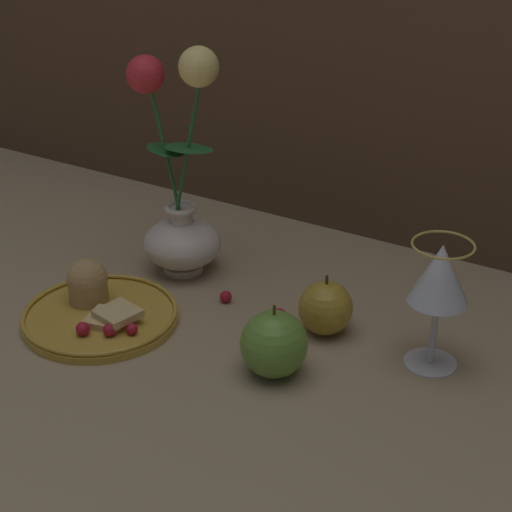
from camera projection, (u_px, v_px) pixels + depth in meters
name	position (u px, v px, depth m)	size (l,w,h in m)	color
ground_plane	(278.00, 333.00, 1.10)	(2.40, 2.40, 0.00)	#9E8966
vase	(180.00, 204.00, 1.20)	(0.14, 0.11, 0.33)	silver
plate_with_pastries	(97.00, 307.00, 1.12)	(0.21, 0.21, 0.07)	gold
wine_glass	(440.00, 278.00, 0.98)	(0.07, 0.07, 0.16)	silver
apple_beside_vase	(274.00, 344.00, 1.00)	(0.08, 0.08, 0.09)	#669938
apple_near_glass	(326.00, 308.00, 1.08)	(0.07, 0.07, 0.08)	#B2932D
berry_near_plate	(226.00, 297.00, 1.16)	(0.02, 0.02, 0.02)	#AD192D
berry_front_center	(280.00, 315.00, 1.12)	(0.02, 0.02, 0.02)	#AD192D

